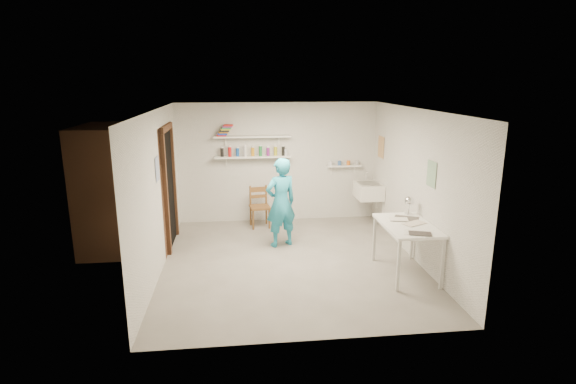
{
  "coord_description": "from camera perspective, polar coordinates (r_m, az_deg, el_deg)",
  "views": [
    {
      "loc": [
        -0.8,
        -6.64,
        2.83
      ],
      "look_at": [
        0.0,
        0.4,
        1.05
      ],
      "focal_mm": 28.0,
      "sensor_mm": 36.0,
      "label": 1
    }
  ],
  "objects": [
    {
      "name": "ledge_pots",
      "position": [
        9.22,
        7.12,
        3.68
      ],
      "size": [
        0.48,
        0.07,
        0.09
      ],
      "color": "silver",
      "rests_on": "ledge_shelf"
    },
    {
      "name": "wall_clock",
      "position": [
        7.85,
        -0.46,
        0.88
      ],
      "size": [
        0.27,
        0.14,
        0.28
      ],
      "primitive_type": "cylinder",
      "rotation": [
        1.57,
        0.0,
        0.39
      ],
      "color": "#C6BC87",
      "rests_on": "man"
    },
    {
      "name": "corridor_box",
      "position": [
        8.12,
        -19.84,
        0.59
      ],
      "size": [
        1.4,
        1.5,
        2.1
      ],
      "primitive_type": "cube",
      "color": "brown",
      "rests_on": "ground"
    },
    {
      "name": "man",
      "position": [
        7.71,
        -0.91,
        -1.36
      ],
      "size": [
        0.67,
        0.56,
        1.55
      ],
      "primitive_type": "imported",
      "rotation": [
        0.0,
        0.0,
        3.53
      ],
      "color": "teal",
      "rests_on": "ground"
    },
    {
      "name": "papers",
      "position": [
        6.79,
        14.96,
        -3.88
      ],
      "size": [
        0.3,
        0.22,
        0.02
      ],
      "color": "silver",
      "rests_on": "work_table"
    },
    {
      "name": "poster_right_b",
      "position": [
        6.83,
        17.76,
        2.19
      ],
      "size": [
        0.01,
        0.3,
        0.38
      ],
      "primitive_type": "cube",
      "color": "#3F724C",
      "rests_on": "wall_right"
    },
    {
      "name": "desk_lamp",
      "position": [
        7.22,
        15.16,
        -1.08
      ],
      "size": [
        0.15,
        0.15,
        0.15
      ],
      "primitive_type": "sphere",
      "color": "silver",
      "rests_on": "work_table"
    },
    {
      "name": "wall_front",
      "position": [
        4.75,
        3.66,
        -6.03
      ],
      "size": [
        4.0,
        0.02,
        2.4
      ],
      "primitive_type": "cube",
      "color": "silver",
      "rests_on": "ground"
    },
    {
      "name": "shelf_upper",
      "position": [
        8.85,
        -4.52,
        7.04
      ],
      "size": [
        1.5,
        0.22,
        0.03
      ],
      "primitive_type": "cube",
      "color": "white",
      "rests_on": "wall_back"
    },
    {
      "name": "spray_cans",
      "position": [
        8.89,
        -4.49,
        5.12
      ],
      "size": [
        1.31,
        0.06,
        0.17
      ],
      "color": "black",
      "rests_on": "shelf_lower"
    },
    {
      "name": "ledge_shelf",
      "position": [
        9.23,
        7.11,
        3.32
      ],
      "size": [
        0.7,
        0.14,
        0.03
      ],
      "primitive_type": "cube",
      "color": "white",
      "rests_on": "wall_back"
    },
    {
      "name": "wall_back",
      "position": [
        9.09,
        -1.33,
        3.76
      ],
      "size": [
        4.0,
        0.02,
        2.4
      ],
      "primitive_type": "cube",
      "color": "silver",
      "rests_on": "ground"
    },
    {
      "name": "book_stack",
      "position": [
        8.83,
        -8.01,
        7.76
      ],
      "size": [
        0.32,
        0.14,
        0.22
      ],
      "color": "red",
      "rests_on": "shelf_upper"
    },
    {
      "name": "shelf_lower",
      "position": [
        8.9,
        -4.48,
        4.49
      ],
      "size": [
        1.5,
        0.22,
        0.03
      ],
      "primitive_type": "cube",
      "color": "white",
      "rests_on": "wall_back"
    },
    {
      "name": "poster_left",
      "position": [
        6.92,
        -16.27,
        2.86
      ],
      "size": [
        0.01,
        0.28,
        0.36
      ],
      "primitive_type": "cube",
      "color": "#334C7F",
      "rests_on": "wall_left"
    },
    {
      "name": "wall_left",
      "position": [
        6.95,
        -16.31,
        -0.06
      ],
      "size": [
        0.02,
        4.5,
        2.4
      ],
      "primitive_type": "cube",
      "color": "silver",
      "rests_on": "ground"
    },
    {
      "name": "door_jamb_far",
      "position": [
        8.48,
        -14.26,
        1.19
      ],
      "size": [
        0.06,
        0.1,
        2.0
      ],
      "primitive_type": "cube",
      "color": "brown",
      "rests_on": "ground"
    },
    {
      "name": "doorway_recess",
      "position": [
        8.0,
        -14.86,
        0.39
      ],
      "size": [
        0.02,
        0.9,
        2.0
      ],
      "primitive_type": "cube",
      "color": "black",
      "rests_on": "wall_left"
    },
    {
      "name": "ceiling",
      "position": [
        6.71,
        0.39,
        10.5
      ],
      "size": [
        4.0,
        4.5,
        0.02
      ],
      "primitive_type": "cube",
      "color": "silver",
      "rests_on": "wall_back"
    },
    {
      "name": "belfast_sink",
      "position": [
        8.98,
        10.2,
        0.15
      ],
      "size": [
        0.48,
        0.6,
        0.3
      ],
      "primitive_type": "cube",
      "color": "white",
      "rests_on": "wall_right"
    },
    {
      "name": "door_lintel",
      "position": [
        7.82,
        -15.2,
        7.88
      ],
      "size": [
        0.06,
        1.05,
        0.1
      ],
      "primitive_type": "cube",
      "color": "brown",
      "rests_on": "wall_left"
    },
    {
      "name": "wall_right",
      "position": [
        7.4,
        16.03,
        0.81
      ],
      "size": [
        0.02,
        4.5,
        2.4
      ],
      "primitive_type": "cube",
      "color": "silver",
      "rests_on": "ground"
    },
    {
      "name": "floor",
      "position": [
        7.27,
        0.36,
        -8.9
      ],
      "size": [
        4.0,
        4.5,
        0.02
      ],
      "primitive_type": "cube",
      "color": "slate",
      "rests_on": "ground"
    },
    {
      "name": "door_jamb_near",
      "position": [
        7.52,
        -15.23,
        -0.51
      ],
      "size": [
        0.06,
        0.1,
        2.0
      ],
      "primitive_type": "cube",
      "color": "brown",
      "rests_on": "ground"
    },
    {
      "name": "work_table",
      "position": [
        6.92,
        14.75,
        -7.04
      ],
      "size": [
        0.7,
        1.17,
        0.78
      ],
      "primitive_type": "cube",
      "color": "white",
      "rests_on": "ground"
    },
    {
      "name": "poster_right_a",
      "position": [
        8.99,
        11.72,
        5.61
      ],
      "size": [
        0.01,
        0.34,
        0.42
      ],
      "primitive_type": "cube",
      "color": "#995933",
      "rests_on": "wall_right"
    },
    {
      "name": "wooden_chair",
      "position": [
        8.8,
        -3.6,
        -1.93
      ],
      "size": [
        0.42,
        0.41,
        0.81
      ],
      "primitive_type": "cube",
      "rotation": [
        0.0,
        0.0,
        0.13
      ],
      "color": "brown",
      "rests_on": "ground"
    }
  ]
}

